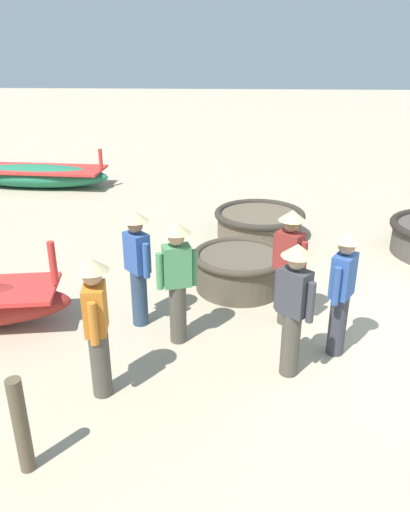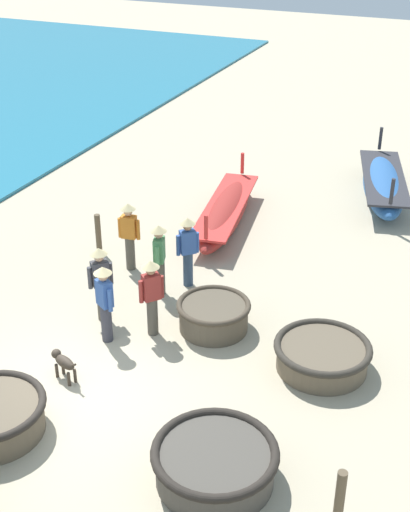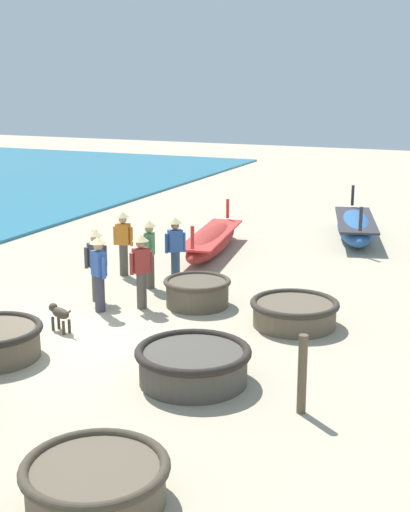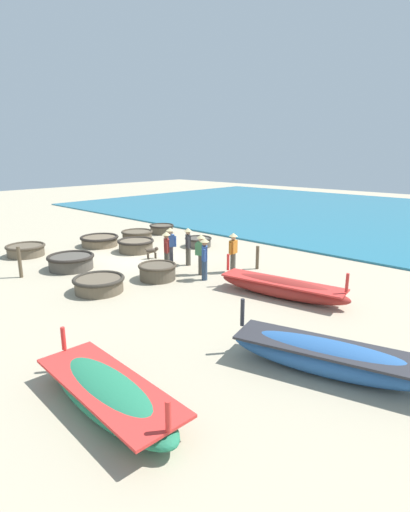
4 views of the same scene
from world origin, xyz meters
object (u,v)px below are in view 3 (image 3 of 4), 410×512
object	(u,v)px
coracle_center	(294,312)
dog	(59,314)
long_boat_red_hull	(212,241)
mooring_post_inland	(302,374)
coracle_nearest	(197,291)
coracle_weathered	(96,481)
mooring_post_mid_beach	(95,249)
coracle_far_left	(193,363)
fisherman_with_hat	(96,260)
fisherman_hauling	(175,246)
fisherman_standing_left	(123,239)
fisherman_standing_right	(149,250)
fisherman_by_coracle	(99,269)
long_boat_ochre_hull	(355,227)

from	to	relation	value
coracle_center	dog	xyz separation A→B (m)	(-4.25, -2.17, 0.07)
long_boat_red_hull	mooring_post_inland	world-z (taller)	mooring_post_inland
coracle_nearest	coracle_weathered	size ratio (longest dim) A/B	0.83
dog	mooring_post_mid_beach	size ratio (longest dim) A/B	0.65
coracle_far_left	fisherman_with_hat	size ratio (longest dim) A/B	1.18
fisherman_hauling	fisherman_standing_left	world-z (taller)	same
mooring_post_mid_beach	coracle_weathered	bearing A→B (deg)	-58.33
fisherman_standing_right	fisherman_by_coracle	size ratio (longest dim) A/B	1.00
fisherman_with_hat	dog	world-z (taller)	fisherman_with_hat
fisherman_by_coracle	coracle_center	bearing A→B (deg)	10.73
coracle_far_left	mooring_post_inland	bearing A→B (deg)	-10.66
long_boat_ochre_hull	mooring_post_inland	bearing A→B (deg)	-82.07
coracle_center	fisherman_with_hat	bearing A→B (deg)	-178.09
coracle_far_left	dog	xyz separation A→B (m)	(-3.48, 1.20, 0.03)
mooring_post_inland	long_boat_ochre_hull	bearing A→B (deg)	97.93
fisherman_hauling	fisherman_by_coracle	bearing A→B (deg)	-102.56
long_boat_red_hull	fisherman_hauling	xyz separation A→B (m)	(0.39, -3.26, 0.60)
fisherman_standing_left	dog	size ratio (longest dim) A/B	2.55
fisherman_standing_right	fisherman_with_hat	distance (m)	1.53
coracle_far_left	mooring_post_mid_beach	world-z (taller)	mooring_post_mid_beach
fisherman_standing_right	mooring_post_inland	distance (m)	7.20
coracle_nearest	fisherman_by_coracle	distance (m)	2.24
coracle_nearest	fisherman_standing_right	world-z (taller)	fisherman_standing_right
coracle_nearest	long_boat_red_hull	world-z (taller)	long_boat_red_hull
coracle_far_left	fisherman_standing_left	size ratio (longest dim) A/B	1.18
dog	fisherman_with_hat	bearing A→B (deg)	100.29
coracle_far_left	coracle_nearest	distance (m)	4.12
fisherman_standing_right	coracle_far_left	bearing A→B (deg)	-55.13
mooring_post_inland	mooring_post_mid_beach	bearing A→B (deg)	140.40
coracle_nearest	mooring_post_inland	xyz separation A→B (m)	(3.57, -4.17, 0.30)
coracle_nearest	mooring_post_mid_beach	xyz separation A→B (m)	(-3.87, 1.99, 0.17)
coracle_nearest	fisherman_hauling	world-z (taller)	fisherman_hauling
coracle_nearest	long_boat_red_hull	bearing A→B (deg)	108.90
fisherman_standing_right	long_boat_red_hull	bearing A→B (deg)	89.74
coracle_weathered	mooring_post_inland	world-z (taller)	mooring_post_inland
long_boat_red_hull	mooring_post_mid_beach	size ratio (longest dim) A/B	4.74
coracle_center	fisherman_with_hat	world-z (taller)	fisherman_with_hat
long_boat_red_hull	fisherman_with_hat	xyz separation A→B (m)	(-0.66, -5.24, 0.60)
fisherman_hauling	dog	world-z (taller)	fisherman_hauling
dog	mooring_post_inland	xyz separation A→B (m)	(5.46, -1.57, 0.26)
coracle_nearest	fisherman_by_coracle	size ratio (longest dim) A/B	0.90
long_boat_ochre_hull	fisherman_hauling	xyz separation A→B (m)	(-3.07, -6.69, 0.55)
fisherman_with_hat	mooring_post_inland	world-z (taller)	fisherman_with_hat
mooring_post_inland	fisherman_by_coracle	bearing A→B (deg)	151.10
long_boat_ochre_hull	dog	distance (m)	11.32
coracle_far_left	mooring_post_mid_beach	distance (m)	7.96
long_boat_ochre_hull	fisherman_hauling	world-z (taller)	fisherman_hauling
coracle_weathered	coracle_center	bearing A→B (deg)	86.66
long_boat_red_hull	fisherman_hauling	world-z (taller)	fisherman_hauling
fisherman_standing_left	dog	xyz separation A→B (m)	(0.87, -4.15, -0.59)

